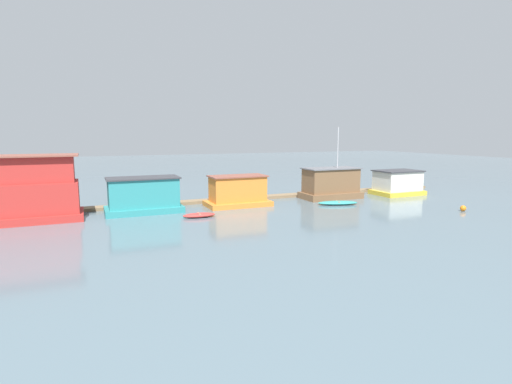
{
  "coord_description": "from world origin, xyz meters",
  "views": [
    {
      "loc": [
        -15.22,
        -36.61,
        7.06
      ],
      "look_at": [
        0.0,
        -1.0,
        1.4
      ],
      "focal_mm": 28.0,
      "sensor_mm": 36.0,
      "label": 1
    }
  ],
  "objects_px": {
    "houseboat_teal": "(144,196)",
    "houseboat_orange": "(238,192)",
    "houseboat_yellow": "(397,183)",
    "buoy_orange": "(463,208)",
    "dinghy_red": "(199,215)",
    "houseboat_brown": "(331,184)",
    "mooring_post_near_left": "(318,189)",
    "mooring_post_far_right": "(330,189)",
    "dinghy_teal": "(338,203)",
    "houseboat_red": "(32,191)"
  },
  "relations": [
    {
      "from": "houseboat_orange",
      "to": "dinghy_red",
      "type": "bearing_deg",
      "value": -141.9
    },
    {
      "from": "houseboat_teal",
      "to": "dinghy_red",
      "type": "bearing_deg",
      "value": -45.84
    },
    {
      "from": "houseboat_teal",
      "to": "mooring_post_near_left",
      "type": "relative_size",
      "value": 4.02
    },
    {
      "from": "dinghy_red",
      "to": "buoy_orange",
      "type": "relative_size",
      "value": 5.31
    },
    {
      "from": "houseboat_yellow",
      "to": "buoy_orange",
      "type": "xyz_separation_m",
      "value": [
        -1.72,
        -10.41,
        -1.1
      ]
    },
    {
      "from": "dinghy_teal",
      "to": "houseboat_brown",
      "type": "bearing_deg",
      "value": 66.54
    },
    {
      "from": "houseboat_brown",
      "to": "mooring_post_near_left",
      "type": "height_order",
      "value": "houseboat_brown"
    },
    {
      "from": "houseboat_yellow",
      "to": "mooring_post_far_right",
      "type": "height_order",
      "value": "houseboat_yellow"
    },
    {
      "from": "mooring_post_far_right",
      "to": "mooring_post_near_left",
      "type": "distance_m",
      "value": 1.55
    },
    {
      "from": "houseboat_orange",
      "to": "dinghy_red",
      "type": "height_order",
      "value": "houseboat_orange"
    },
    {
      "from": "houseboat_red",
      "to": "buoy_orange",
      "type": "height_order",
      "value": "houseboat_red"
    },
    {
      "from": "houseboat_red",
      "to": "mooring_post_near_left",
      "type": "relative_size",
      "value": 4.44
    },
    {
      "from": "houseboat_brown",
      "to": "dinghy_teal",
      "type": "xyz_separation_m",
      "value": [
        -1.61,
        -3.72,
        -1.42
      ]
    },
    {
      "from": "houseboat_teal",
      "to": "houseboat_brown",
      "type": "relative_size",
      "value": 0.87
    },
    {
      "from": "buoy_orange",
      "to": "houseboat_orange",
      "type": "bearing_deg",
      "value": 149.21
    },
    {
      "from": "mooring_post_near_left",
      "to": "houseboat_yellow",
      "type": "bearing_deg",
      "value": -14.92
    },
    {
      "from": "houseboat_brown",
      "to": "mooring_post_far_right",
      "type": "distance_m",
      "value": 2.22
    },
    {
      "from": "mooring_post_near_left",
      "to": "mooring_post_far_right",
      "type": "bearing_deg",
      "value": 0.0
    },
    {
      "from": "houseboat_yellow",
      "to": "mooring_post_far_right",
      "type": "relative_size",
      "value": 3.62
    },
    {
      "from": "houseboat_red",
      "to": "mooring_post_far_right",
      "type": "bearing_deg",
      "value": 4.06
    },
    {
      "from": "houseboat_orange",
      "to": "houseboat_brown",
      "type": "xyz_separation_m",
      "value": [
        11.07,
        0.32,
        0.21
      ]
    },
    {
      "from": "houseboat_orange",
      "to": "mooring_post_near_left",
      "type": "distance_m",
      "value": 10.77
    },
    {
      "from": "houseboat_yellow",
      "to": "dinghy_teal",
      "type": "xyz_separation_m",
      "value": [
        -10.38,
        -3.01,
        -1.18
      ]
    },
    {
      "from": "houseboat_orange",
      "to": "dinghy_teal",
      "type": "height_order",
      "value": "houseboat_orange"
    },
    {
      "from": "houseboat_teal",
      "to": "dinghy_red",
      "type": "relative_size",
      "value": 2.38
    },
    {
      "from": "houseboat_orange",
      "to": "houseboat_brown",
      "type": "distance_m",
      "value": 11.07
    },
    {
      "from": "buoy_orange",
      "to": "houseboat_yellow",
      "type": "bearing_deg",
      "value": 80.63
    },
    {
      "from": "houseboat_red",
      "to": "dinghy_teal",
      "type": "xyz_separation_m",
      "value": [
        27.22,
        -3.36,
        -2.31
      ]
    },
    {
      "from": "dinghy_red",
      "to": "buoy_orange",
      "type": "distance_m",
      "value": 24.12
    },
    {
      "from": "dinghy_red",
      "to": "mooring_post_far_right",
      "type": "distance_m",
      "value": 18.13
    },
    {
      "from": "houseboat_teal",
      "to": "mooring_post_far_right",
      "type": "xyz_separation_m",
      "value": [
        21.1,
        1.89,
        -0.77
      ]
    },
    {
      "from": "houseboat_brown",
      "to": "mooring_post_near_left",
      "type": "relative_size",
      "value": 4.64
    },
    {
      "from": "dinghy_red",
      "to": "houseboat_yellow",
      "type": "bearing_deg",
      "value": 8.09
    },
    {
      "from": "houseboat_teal",
      "to": "houseboat_yellow",
      "type": "distance_m",
      "value": 28.84
    },
    {
      "from": "mooring_post_far_right",
      "to": "mooring_post_near_left",
      "type": "relative_size",
      "value": 0.89
    },
    {
      "from": "dinghy_teal",
      "to": "mooring_post_near_left",
      "type": "bearing_deg",
      "value": 78.66
    },
    {
      "from": "houseboat_teal",
      "to": "houseboat_orange",
      "type": "distance_m",
      "value": 9.0
    },
    {
      "from": "houseboat_red",
      "to": "houseboat_yellow",
      "type": "height_order",
      "value": "houseboat_red"
    },
    {
      "from": "houseboat_brown",
      "to": "houseboat_teal",
      "type": "bearing_deg",
      "value": -179.66
    },
    {
      "from": "houseboat_orange",
      "to": "houseboat_yellow",
      "type": "relative_size",
      "value": 1.15
    },
    {
      "from": "buoy_orange",
      "to": "dinghy_red",
      "type": "bearing_deg",
      "value": 163.44
    },
    {
      "from": "houseboat_red",
      "to": "houseboat_teal",
      "type": "relative_size",
      "value": 1.11
    },
    {
      "from": "houseboat_teal",
      "to": "dinghy_red",
      "type": "distance_m",
      "value": 5.89
    },
    {
      "from": "houseboat_brown",
      "to": "mooring_post_near_left",
      "type": "distance_m",
      "value": 1.99
    },
    {
      "from": "houseboat_brown",
      "to": "houseboat_yellow",
      "type": "height_order",
      "value": "houseboat_brown"
    },
    {
      "from": "houseboat_red",
      "to": "dinghy_teal",
      "type": "bearing_deg",
      "value": -7.05
    },
    {
      "from": "houseboat_red",
      "to": "mooring_post_near_left",
      "type": "bearing_deg",
      "value": 4.29
    },
    {
      "from": "houseboat_orange",
      "to": "mooring_post_near_left",
      "type": "relative_size",
      "value": 3.72
    },
    {
      "from": "houseboat_red",
      "to": "houseboat_yellow",
      "type": "distance_m",
      "value": 37.62
    },
    {
      "from": "houseboat_brown",
      "to": "dinghy_teal",
      "type": "relative_size",
      "value": 1.84
    }
  ]
}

